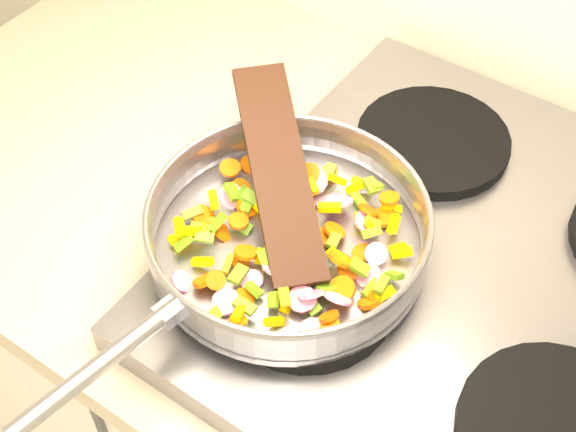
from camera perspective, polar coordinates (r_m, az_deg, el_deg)
The scene contains 6 objects.
cooktop at distance 0.91m, azimuth 13.61°, elevation -4.54°, with size 0.60×0.60×0.04m, color #939399.
grate_fl at distance 0.85m, azimuth 1.32°, elevation -5.46°, with size 0.19×0.19×0.02m, color black.
grate_bl at distance 1.01m, azimuth 10.27°, elevation 5.29°, with size 0.19×0.19×0.02m, color black.
saute_pan at distance 0.85m, azimuth -0.11°, elevation -0.94°, with size 0.34×0.51×0.06m.
vegetable_heap at distance 0.86m, azimuth 0.22°, elevation -1.38°, with size 0.26×0.25×0.05m.
wooden_spatula at distance 0.85m, azimuth -0.66°, elevation 3.19°, with size 0.26×0.06×0.01m, color black.
Camera 1 is at (-0.58, 1.11, 1.64)m, focal length 50.00 mm.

